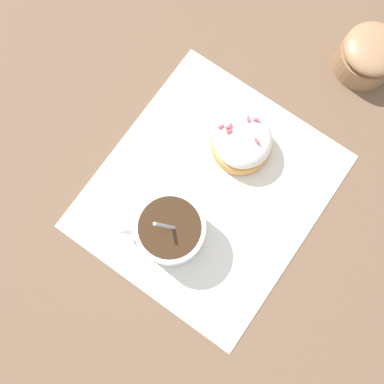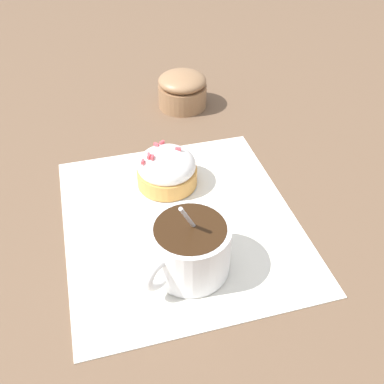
# 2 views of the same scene
# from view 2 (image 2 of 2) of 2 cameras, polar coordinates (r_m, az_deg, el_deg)

# --- Properties ---
(ground_plane) EXTENTS (3.00, 3.00, 0.00)m
(ground_plane) POSITION_cam_2_polar(r_m,az_deg,el_deg) (0.54, -1.50, -3.76)
(ground_plane) COLOR brown
(paper_napkin) EXTENTS (0.31, 0.28, 0.00)m
(paper_napkin) POSITION_cam_2_polar(r_m,az_deg,el_deg) (0.54, -1.50, -3.65)
(paper_napkin) COLOR white
(paper_napkin) RESTS_ON ground_plane
(coffee_cup) EXTENTS (0.08, 0.10, 0.10)m
(coffee_cup) POSITION_cam_2_polar(r_m,az_deg,el_deg) (0.46, -0.33, -7.00)
(coffee_cup) COLOR white
(coffee_cup) RESTS_ON paper_napkin
(frosted_pastry) EXTENTS (0.08, 0.08, 0.05)m
(frosted_pastry) POSITION_cam_2_polar(r_m,az_deg,el_deg) (0.58, -3.41, 2.90)
(frosted_pastry) COLOR #D19347
(frosted_pastry) RESTS_ON paper_napkin
(sugar_bowl) EXTENTS (0.08, 0.08, 0.06)m
(sugar_bowl) POSITION_cam_2_polar(r_m,az_deg,el_deg) (0.75, -1.23, 12.88)
(sugar_bowl) COLOR #99704C
(sugar_bowl) RESTS_ON ground_plane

